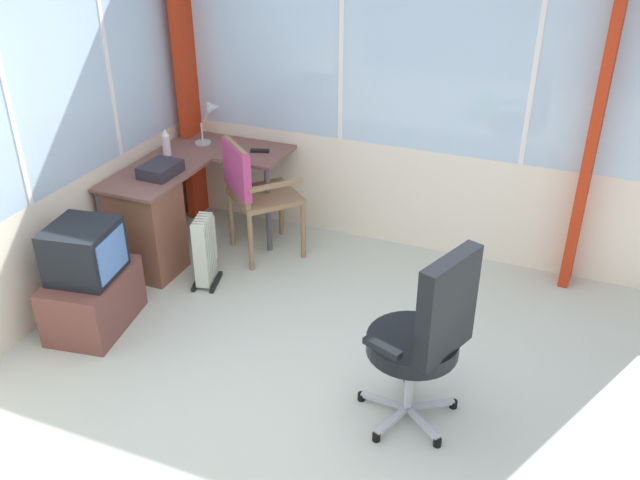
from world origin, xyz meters
TOP-DOWN VIEW (x-y plane):
  - ground at (0.00, 0.00)m, footprint 5.70×5.22m
  - east_window_panel at (2.38, -0.00)m, footprint 0.07×4.22m
  - curtain_corner at (2.25, 2.01)m, footprint 0.29×0.08m
  - curtain_east_far at (2.30, -1.16)m, footprint 0.30×0.09m
  - desk at (1.29, 1.81)m, footprint 1.36×1.02m
  - desk_lamp at (2.15, 1.75)m, footprint 0.23×0.20m
  - tv_remote at (2.08, 1.29)m, footprint 0.09×0.16m
  - spray_bottle at (1.75, 1.94)m, footprint 0.06×0.06m
  - paper_tray at (1.39, 1.76)m, footprint 0.31×0.24m
  - wooden_armchair at (1.73, 1.21)m, footprint 0.68×0.68m
  - office_chair at (0.40, -0.52)m, footprint 0.63×0.60m
  - tv_on_stand at (0.47, 1.75)m, footprint 0.70×0.54m
  - space_heater at (1.24, 1.33)m, footprint 0.33×0.23m

SIDE VIEW (x-z plane):
  - ground at x=0.00m, z-range -0.06..0.00m
  - space_heater at x=1.24m, z-range 0.00..0.55m
  - tv_on_stand at x=0.47m, z-range -0.04..0.71m
  - desk at x=1.29m, z-range 0.04..0.78m
  - wooden_armchair at x=1.73m, z-range 0.14..1.10m
  - office_chair at x=0.40m, z-range 0.07..1.18m
  - tv_remote at x=2.08m, z-range 0.74..0.76m
  - paper_tray at x=1.39m, z-range 0.74..0.83m
  - spray_bottle at x=1.75m, z-range 0.74..0.95m
  - desk_lamp at x=2.15m, z-range 0.79..1.14m
  - curtain_corner at x=2.25m, z-range 0.00..2.65m
  - curtain_east_far at x=2.30m, z-range 0.00..2.65m
  - east_window_panel at x=2.38m, z-range 0.00..2.74m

